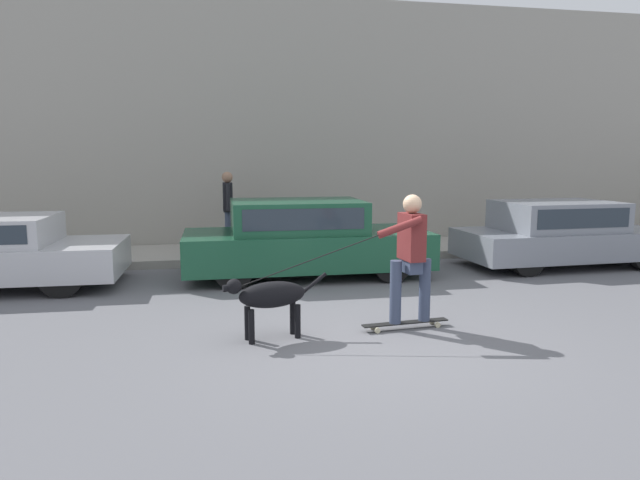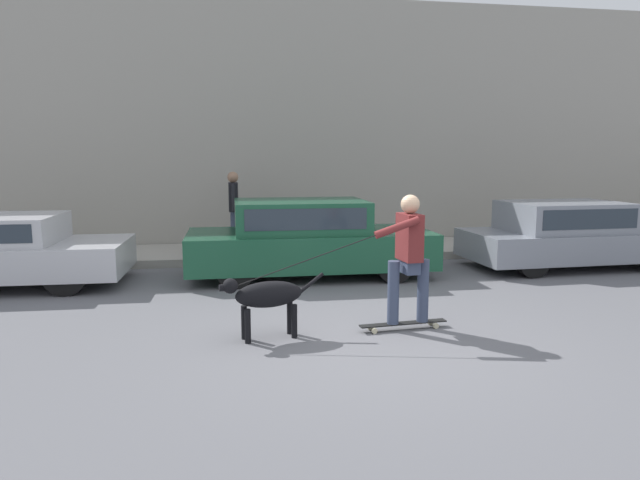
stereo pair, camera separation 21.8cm
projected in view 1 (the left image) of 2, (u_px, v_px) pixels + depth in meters
ground_plane at (378, 339)px, 6.63m from camera, size 36.00×36.00×0.00m
back_wall at (290, 125)px, 13.05m from camera, size 32.00×0.30×5.62m
sidewalk_curb at (299, 251)px, 12.28m from camera, size 30.00×2.07×0.16m
parked_car_1 at (304, 240)px, 10.04m from camera, size 4.28×1.83×1.35m
parked_car_2 at (560, 235)px, 11.01m from camera, size 4.02×1.87×1.26m
dog at (270, 296)px, 6.57m from camera, size 1.25×0.46×0.75m
skateboarder at (410, 253)px, 6.92m from camera, size 2.66×0.58×1.66m
pedestrian_with_bag at (228, 206)px, 11.80m from camera, size 0.23×0.65×1.64m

